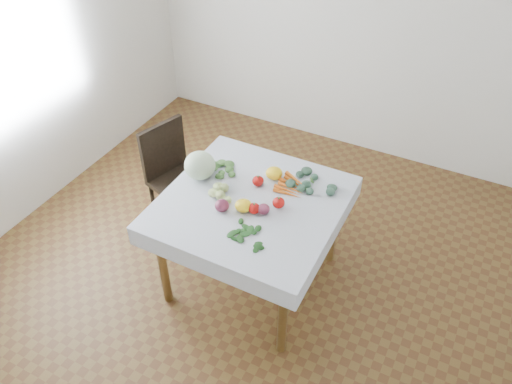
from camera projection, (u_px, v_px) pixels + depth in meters
ground at (252, 278)px, 3.69m from camera, size 4.00×4.00×0.00m
back_wall at (361, 8)px, 4.18m from camera, size 4.00×0.04×2.70m
left_wall at (0, 53)px, 3.52m from camera, size 0.04×4.00×2.70m
table at (252, 213)px, 3.27m from camera, size 1.00×1.00×0.75m
tablecloth at (252, 201)px, 3.21m from camera, size 1.12×1.12×0.01m
chair at (173, 170)px, 3.87m from camera, size 0.49×0.49×0.87m
cabbage at (200, 165)px, 3.34m from camera, size 0.23×0.23×0.19m
tomato_a at (279, 203)px, 3.14m from camera, size 0.09×0.09×0.07m
tomato_b at (254, 208)px, 3.10m from camera, size 0.09×0.09×0.07m
tomato_c at (243, 204)px, 3.13m from camera, size 0.09×0.09×0.06m
tomato_d at (258, 181)px, 3.31m from camera, size 0.10×0.10×0.07m
heirloom_back at (274, 173)px, 3.36m from camera, size 0.13×0.13×0.08m
heirloom_front at (243, 206)px, 3.12m from camera, size 0.11×0.11×0.08m
onion_a at (264, 209)px, 3.10m from camera, size 0.08×0.08×0.07m
onion_b at (222, 206)px, 3.11m from camera, size 0.12×0.12×0.08m
tomatillo_cluster at (225, 193)px, 3.23m from camera, size 0.16×0.12×0.05m
carrot_bunch at (292, 187)px, 3.29m from camera, size 0.20×0.23×0.03m
kale_bunch at (314, 182)px, 3.32m from camera, size 0.28×0.25×0.04m
basil_bunch at (249, 238)px, 2.95m from camera, size 0.28×0.19×0.01m
dill_bunch at (220, 170)px, 3.44m from camera, size 0.26×0.20×0.03m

